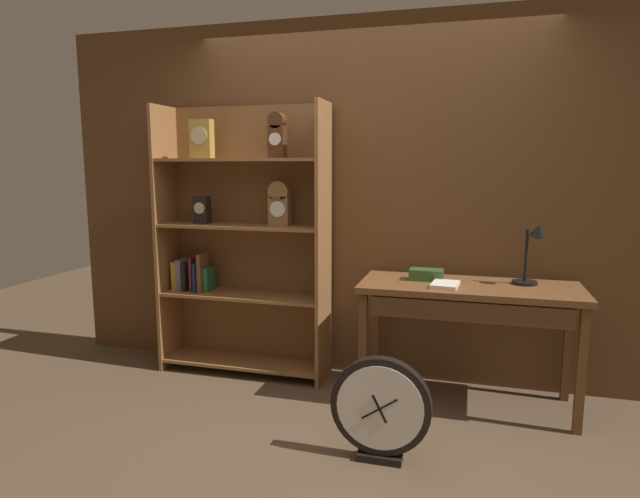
{
  "coord_description": "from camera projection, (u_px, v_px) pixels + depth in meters",
  "views": [
    {
      "loc": [
        0.74,
        -2.65,
        1.56
      ],
      "look_at": [
        -0.2,
        0.67,
        1.02
      ],
      "focal_mm": 30.39,
      "sensor_mm": 36.0,
      "label": 1
    }
  ],
  "objects": [
    {
      "name": "bookshelf",
      "position": [
        243.0,
        241.0,
        4.03
      ],
      "size": [
        1.27,
        0.37,
        2.0
      ],
      "color": "brown",
      "rests_on": "ground"
    },
    {
      "name": "workbench",
      "position": [
        469.0,
        300.0,
        3.45
      ],
      "size": [
        1.38,
        0.58,
        0.81
      ],
      "color": "brown",
      "rests_on": "ground"
    },
    {
      "name": "open_repair_manual",
      "position": [
        445.0,
        285.0,
        3.4
      ],
      "size": [
        0.18,
        0.24,
        0.02
      ],
      "primitive_type": "cube",
      "rotation": [
        0.0,
        0.0,
        -0.1
      ],
      "color": "silver",
      "rests_on": "workbench"
    },
    {
      "name": "round_clock_large",
      "position": [
        381.0,
        409.0,
        2.85
      ],
      "size": [
        0.53,
        0.11,
        0.57
      ],
      "color": "black",
      "rests_on": "ground"
    },
    {
      "name": "toolbox_small",
      "position": [
        426.0,
        275.0,
        3.58
      ],
      "size": [
        0.22,
        0.12,
        0.07
      ],
      "primitive_type": "cube",
      "color": "#2D5123",
      "rests_on": "workbench"
    },
    {
      "name": "back_wood_panel",
      "position": [
        367.0,
        201.0,
        3.94
      ],
      "size": [
        4.8,
        0.05,
        2.6
      ],
      "primitive_type": "cube",
      "color": "brown",
      "rests_on": "ground"
    },
    {
      "name": "ground_plane",
      "position": [
        322.0,
        453.0,
        2.96
      ],
      "size": [
        10.0,
        10.0,
        0.0
      ],
      "primitive_type": "plane",
      "color": "brown"
    },
    {
      "name": "desk_lamp",
      "position": [
        532.0,
        253.0,
        3.41
      ],
      "size": [
        0.2,
        0.2,
        0.41
      ],
      "color": "black",
      "rests_on": "workbench"
    }
  ]
}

